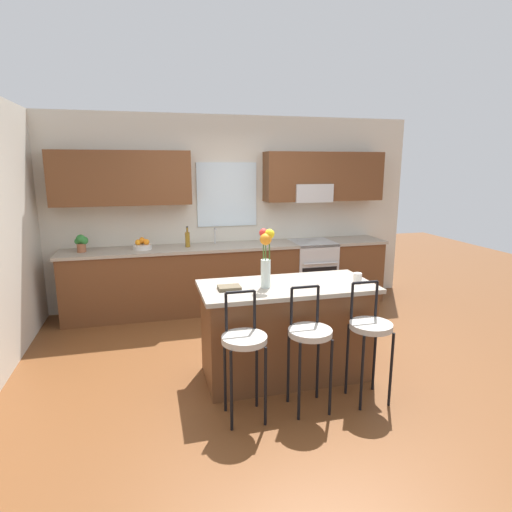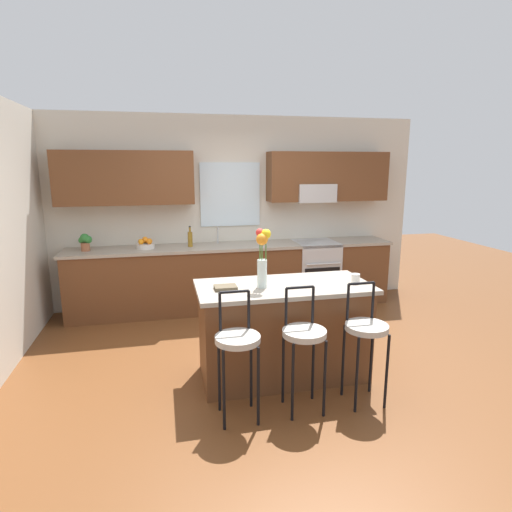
{
  "view_description": "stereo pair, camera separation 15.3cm",
  "coord_description": "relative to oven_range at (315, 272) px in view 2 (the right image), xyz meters",
  "views": [
    {
      "loc": [
        -1.11,
        -3.99,
        2.02
      ],
      "look_at": [
        0.06,
        0.55,
        1.0
      ],
      "focal_mm": 29.51,
      "sensor_mm": 36.0,
      "label": 1
    },
    {
      "loc": [
        -0.97,
        -4.02,
        2.02
      ],
      "look_at": [
        0.06,
        0.55,
        1.0
      ],
      "focal_mm": 29.51,
      "sensor_mm": 36.0,
      "label": 2
    }
  ],
  "objects": [
    {
      "name": "flower_vase",
      "position": [
        -1.31,
        -2.1,
        0.77
      ],
      "size": [
        0.14,
        0.14,
        0.54
      ],
      "color": "silver",
      "rests_on": "kitchen_island"
    },
    {
      "name": "fruit_bowl_oranges",
      "position": [
        -2.41,
        0.03,
        0.51
      ],
      "size": [
        0.24,
        0.24,
        0.16
      ],
      "color": "silver",
      "rests_on": "counter_run"
    },
    {
      "name": "oven_range",
      "position": [
        0.0,
        0.0,
        0.0
      ],
      "size": [
        0.6,
        0.64,
        0.92
      ],
      "color": "#B7BABC",
      "rests_on": "ground"
    },
    {
      "name": "back_wall_assembly",
      "position": [
        -1.18,
        0.31,
        1.05
      ],
      "size": [
        5.6,
        0.5,
        2.7
      ],
      "color": "beige",
      "rests_on": "ground"
    },
    {
      "name": "bar_stool_near",
      "position": [
        -1.64,
        -2.65,
        0.18
      ],
      "size": [
        0.36,
        0.36,
        1.04
      ],
      "color": "black",
      "rests_on": "ground"
    },
    {
      "name": "bar_stool_far",
      "position": [
        -0.54,
        -2.65,
        0.18
      ],
      "size": [
        0.36,
        0.36,
        1.04
      ],
      "color": "black",
      "rests_on": "ground"
    },
    {
      "name": "sink_faucet",
      "position": [
        -1.41,
        0.17,
        0.6
      ],
      "size": [
        0.02,
        0.13,
        0.23
      ],
      "color": "#B7BABC",
      "rests_on": "counter_run"
    },
    {
      "name": "counter_run",
      "position": [
        -1.21,
        0.02,
        0.01
      ],
      "size": [
        4.56,
        0.64,
        0.92
      ],
      "color": "brown",
      "rests_on": "ground"
    },
    {
      "name": "mug_ceramic",
      "position": [
        -0.41,
        -2.15,
        0.51
      ],
      "size": [
        0.08,
        0.08,
        0.09
      ],
      "primitive_type": "cylinder",
      "color": "silver",
      "rests_on": "kitchen_island"
    },
    {
      "name": "bottle_olive_oil",
      "position": [
        -1.81,
        0.02,
        0.57
      ],
      "size": [
        0.06,
        0.06,
        0.28
      ],
      "color": "olive",
      "rests_on": "counter_run"
    },
    {
      "name": "ground_plane",
      "position": [
        -1.21,
        -1.68,
        -0.46
      ],
      "size": [
        14.0,
        14.0,
        0.0
      ],
      "primitive_type": "plane",
      "color": "brown"
    },
    {
      "name": "kitchen_island",
      "position": [
        -1.09,
        -2.06,
        0.0
      ],
      "size": [
        1.63,
        0.77,
        0.92
      ],
      "color": "brown",
      "rests_on": "ground"
    },
    {
      "name": "bar_stool_middle",
      "position": [
        -1.09,
        -2.65,
        0.18
      ],
      "size": [
        0.36,
        0.36,
        1.04
      ],
      "color": "black",
      "rests_on": "ground"
    },
    {
      "name": "potted_plant_small",
      "position": [
        -3.16,
        0.02,
        0.59
      ],
      "size": [
        0.17,
        0.12,
        0.23
      ],
      "color": "#9E5B3D",
      "rests_on": "counter_run"
    },
    {
      "name": "cookbook",
      "position": [
        -1.64,
        -2.08,
        0.48
      ],
      "size": [
        0.2,
        0.15,
        0.03
      ],
      "primitive_type": "cube",
      "color": "brown",
      "rests_on": "kitchen_island"
    }
  ]
}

